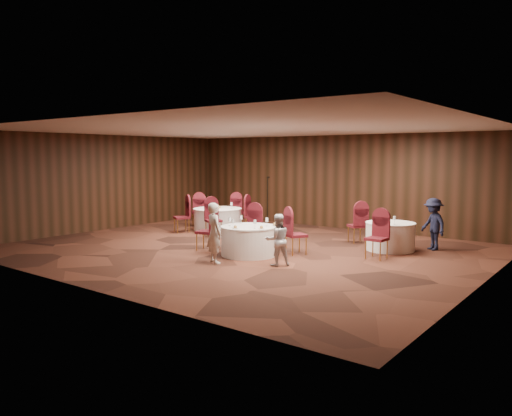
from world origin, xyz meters
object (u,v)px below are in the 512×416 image
Objects in this scene: table_right at (390,236)px; table_left at (218,219)px; woman_b at (277,240)px; woman_a at (214,233)px; man_c at (433,224)px; table_main at (249,240)px; mic_stand at (267,211)px.

table_left is at bearing -178.78° from table_right.
woman_b is at bearing -34.49° from table_left.
woman_a is 1.02× the size of man_c.
woman_a is at bearing -49.01° from table_left.
table_right is 1.18m from man_c.
table_right is 0.94× the size of man_c.
woman_a reaches higher than table_right.
woman_a is 1.49m from woman_b.
table_right is at bearing 1.22° from table_left.
table_main is 1.09× the size of table_right.
table_main is at bearing -97.20° from man_c.
table_right is at bearing -99.10° from woman_a.
table_main and table_right have the same top height.
mic_stand is 6.42m from man_c.
mic_stand is 1.27× the size of man_c.
mic_stand is 1.47× the size of woman_b.
man_c is (2.18, 4.08, 0.10)m from woman_b.
table_right is at bearing -163.49° from woman_b.
woman_b is (4.13, -5.27, 0.07)m from mic_stand.
mic_stand reaches higher than woman_a.
mic_stand is 1.24× the size of woman_a.
woman_b is at bearing -23.41° from table_main.
man_c is at bearing -170.61° from woman_b.
woman_b is 4.62m from man_c.
table_left is at bearing -24.96° from woman_a.
table_main is at bearing -132.07° from table_right.
table_main is 1.19× the size of woman_b.
table_main is 5.53m from mic_stand.
table_main is 0.81× the size of mic_stand.
woman_a is 1.19× the size of woman_b.
mic_stand is at bearing 121.28° from table_main.
table_main is 4.94m from man_c.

